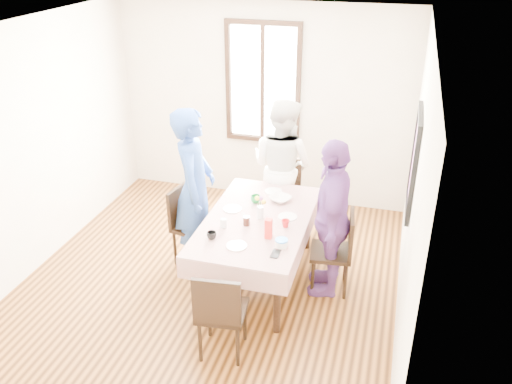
{
  "coord_description": "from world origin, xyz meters",
  "views": [
    {
      "loc": [
        1.8,
        -4.49,
        3.52
      ],
      "look_at": [
        0.49,
        0.17,
        1.1
      ],
      "focal_mm": 37.54,
      "sensor_mm": 36.0,
      "label": 1
    }
  ],
  "objects_px": {
    "chair_left": "(194,226)",
    "person_far": "(282,167)",
    "chair_near": "(222,310)",
    "dining_table": "(257,250)",
    "chair_far": "(282,196)",
    "person_right": "(331,218)",
    "chair_right": "(331,252)",
    "person_left": "(194,189)"
  },
  "relations": [
    {
      "from": "chair_left",
      "to": "chair_near",
      "type": "relative_size",
      "value": 1.0
    },
    {
      "from": "chair_right",
      "to": "person_far",
      "type": "height_order",
      "value": "person_far"
    },
    {
      "from": "dining_table",
      "to": "chair_left",
      "type": "height_order",
      "value": "chair_left"
    },
    {
      "from": "person_left",
      "to": "person_far",
      "type": "height_order",
      "value": "person_left"
    },
    {
      "from": "chair_left",
      "to": "chair_right",
      "type": "height_order",
      "value": "same"
    },
    {
      "from": "person_right",
      "to": "chair_far",
      "type": "bearing_deg",
      "value": -151.35
    },
    {
      "from": "chair_right",
      "to": "person_left",
      "type": "distance_m",
      "value": 1.63
    },
    {
      "from": "chair_far",
      "to": "person_right",
      "type": "height_order",
      "value": "person_right"
    },
    {
      "from": "chair_right",
      "to": "chair_far",
      "type": "bearing_deg",
      "value": 28.64
    },
    {
      "from": "chair_far",
      "to": "person_right",
      "type": "relative_size",
      "value": 0.53
    },
    {
      "from": "dining_table",
      "to": "chair_near",
      "type": "relative_size",
      "value": 1.85
    },
    {
      "from": "chair_far",
      "to": "chair_left",
      "type": "bearing_deg",
      "value": 48.73
    },
    {
      "from": "dining_table",
      "to": "person_far",
      "type": "relative_size",
      "value": 0.97
    },
    {
      "from": "chair_near",
      "to": "person_far",
      "type": "height_order",
      "value": "person_far"
    },
    {
      "from": "chair_right",
      "to": "person_right",
      "type": "bearing_deg",
      "value": 83.21
    },
    {
      "from": "chair_left",
      "to": "person_far",
      "type": "relative_size",
      "value": 0.52
    },
    {
      "from": "chair_left",
      "to": "person_far",
      "type": "height_order",
      "value": "person_far"
    },
    {
      "from": "person_far",
      "to": "person_right",
      "type": "distance_m",
      "value": 1.33
    },
    {
      "from": "chair_left",
      "to": "person_far",
      "type": "distance_m",
      "value": 1.32
    },
    {
      "from": "chair_right",
      "to": "person_far",
      "type": "xyz_separation_m",
      "value": [
        -0.79,
        1.08,
        0.41
      ]
    },
    {
      "from": "chair_left",
      "to": "chair_right",
      "type": "xyz_separation_m",
      "value": [
        1.57,
        -0.11,
        0.0
      ]
    },
    {
      "from": "dining_table",
      "to": "chair_near",
      "type": "distance_m",
      "value": 1.16
    },
    {
      "from": "chair_near",
      "to": "person_left",
      "type": "distance_m",
      "value": 1.6
    },
    {
      "from": "dining_table",
      "to": "chair_far",
      "type": "xyz_separation_m",
      "value": [
        0.0,
        1.16,
        0.08
      ]
    },
    {
      "from": "chair_left",
      "to": "chair_far",
      "type": "xyz_separation_m",
      "value": [
        0.79,
        1.0,
        0.0
      ]
    },
    {
      "from": "person_left",
      "to": "chair_left",
      "type": "bearing_deg",
      "value": 77.37
    },
    {
      "from": "chair_far",
      "to": "person_left",
      "type": "distance_m",
      "value": 1.35
    },
    {
      "from": "dining_table",
      "to": "person_left",
      "type": "distance_m",
      "value": 0.96
    },
    {
      "from": "chair_near",
      "to": "person_far",
      "type": "bearing_deg",
      "value": 83.81
    },
    {
      "from": "person_right",
      "to": "chair_left",
      "type": "bearing_deg",
      "value": -99.93
    },
    {
      "from": "chair_right",
      "to": "person_left",
      "type": "xyz_separation_m",
      "value": [
        -1.55,
        0.11,
        0.47
      ]
    },
    {
      "from": "chair_left",
      "to": "dining_table",
      "type": "bearing_deg",
      "value": 88.22
    },
    {
      "from": "chair_near",
      "to": "person_far",
      "type": "distance_m",
      "value": 2.33
    },
    {
      "from": "dining_table",
      "to": "chair_right",
      "type": "height_order",
      "value": "chair_right"
    },
    {
      "from": "chair_near",
      "to": "dining_table",
      "type": "bearing_deg",
      "value": 83.81
    },
    {
      "from": "chair_right",
      "to": "person_far",
      "type": "bearing_deg",
      "value": 29.16
    },
    {
      "from": "chair_left",
      "to": "person_right",
      "type": "height_order",
      "value": "person_right"
    },
    {
      "from": "chair_right",
      "to": "person_right",
      "type": "height_order",
      "value": "person_right"
    },
    {
      "from": "chair_near",
      "to": "person_left",
      "type": "height_order",
      "value": "person_left"
    },
    {
      "from": "chair_far",
      "to": "person_far",
      "type": "xyz_separation_m",
      "value": [
        0.0,
        -0.02,
        0.41
      ]
    },
    {
      "from": "chair_near",
      "to": "chair_left",
      "type": "bearing_deg",
      "value": 114.67
    },
    {
      "from": "chair_right",
      "to": "person_right",
      "type": "relative_size",
      "value": 0.53
    }
  ]
}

